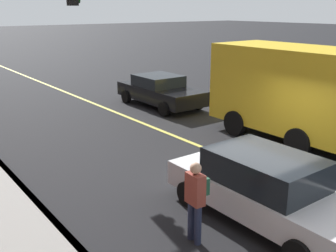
% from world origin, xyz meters
% --- Properties ---
extents(ground, '(200.00, 200.00, 0.00)m').
position_xyz_m(ground, '(0.00, 0.00, 0.00)').
color(ground, black).
extents(curb_edge, '(80.00, 0.16, 0.15)m').
position_xyz_m(curb_edge, '(0.00, 5.79, 0.07)').
color(curb_edge, slate).
rests_on(curb_edge, ground).
extents(lane_stripe_center, '(80.00, 0.16, 0.01)m').
position_xyz_m(lane_stripe_center, '(0.00, 0.00, 0.01)').
color(lane_stripe_center, '#D8CC4C').
rests_on(lane_stripe_center, ground).
extents(car_white, '(4.52, 1.90, 1.52)m').
position_xyz_m(car_white, '(-1.83, 2.10, 0.78)').
color(car_white, silver).
rests_on(car_white, ground).
extents(car_black, '(4.67, 2.12, 1.43)m').
position_xyz_m(car_black, '(7.98, -2.30, 0.73)').
color(car_black, black).
rests_on(car_black, ground).
extents(truck_yellow, '(7.59, 2.65, 3.19)m').
position_xyz_m(truck_yellow, '(0.57, -3.02, 1.69)').
color(truck_yellow, silver).
rests_on(truck_yellow, ground).
extents(pedestrian_with_backpack, '(0.41, 0.38, 1.66)m').
position_xyz_m(pedestrian_with_backpack, '(-1.55, 3.77, 0.97)').
color(pedestrian_with_backpack, '#262D4C').
rests_on(pedestrian_with_backpack, ground).
extents(traffic_light_mast, '(0.28, 3.77, 5.69)m').
position_xyz_m(traffic_light_mast, '(5.91, 4.70, 3.89)').
color(traffic_light_mast, '#1E3823').
rests_on(traffic_light_mast, ground).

